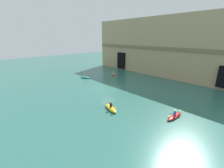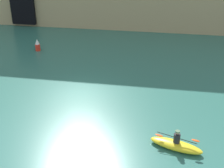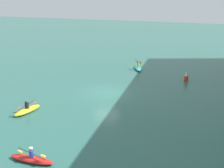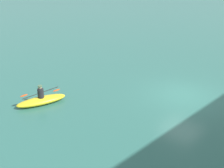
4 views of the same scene
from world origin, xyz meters
name	(u,v)px [view 2 (image 2 of 4)]	position (x,y,z in m)	size (l,w,h in m)	color
ground_plane	(81,93)	(0.00, 0.00, 0.00)	(120.00, 120.00, 0.00)	#2D665B
kayak_yellow	(176,145)	(6.68, -5.24, 0.25)	(2.99, 1.62, 1.16)	yellow
marker_buoy	(38,45)	(-6.26, 7.66, 0.53)	(0.48, 0.48, 1.15)	red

